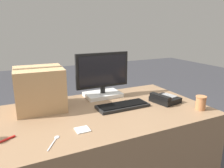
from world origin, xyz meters
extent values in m
cube|color=#8C6B4C|center=(0.00, 0.00, 0.37)|extent=(1.80, 0.90, 0.74)
cube|color=white|center=(0.25, 0.31, 0.76)|extent=(0.31, 0.21, 0.03)
cylinder|color=black|center=(0.25, 0.31, 0.80)|extent=(0.04, 0.04, 0.05)
cube|color=black|center=(0.25, 0.31, 0.98)|extent=(0.48, 0.03, 0.30)
cube|color=black|center=(0.25, 0.30, 0.98)|extent=(0.44, 0.01, 0.26)
cube|color=black|center=(0.28, -0.01, 0.75)|extent=(0.40, 0.16, 0.02)
cube|color=black|center=(0.28, -0.01, 0.77)|extent=(0.37, 0.13, 0.01)
cube|color=black|center=(0.66, -0.05, 0.76)|extent=(0.22, 0.23, 0.04)
cube|color=black|center=(0.59, -0.06, 0.80)|extent=(0.08, 0.19, 0.03)
cube|color=gray|center=(0.69, -0.04, 0.79)|extent=(0.12, 0.14, 0.01)
cylinder|color=#BC7547|center=(0.78, -0.30, 0.79)|extent=(0.07, 0.07, 0.10)
cylinder|color=#BC7547|center=(0.78, -0.30, 0.84)|extent=(0.08, 0.08, 0.01)
cube|color=silver|center=(-0.32, -0.32, 0.74)|extent=(0.07, 0.11, 0.00)
ellipsoid|color=silver|center=(-0.28, -0.25, 0.74)|extent=(0.04, 0.05, 0.00)
cube|color=tan|center=(-0.29, 0.24, 0.90)|extent=(0.36, 0.34, 0.31)
cube|color=brown|center=(-0.29, 0.24, 1.06)|extent=(0.34, 0.06, 0.00)
cylinder|color=red|center=(-0.55, -0.17, 0.75)|extent=(0.12, 0.07, 0.01)
cube|color=silver|center=(-0.12, -0.23, 0.74)|extent=(0.08, 0.08, 0.01)
camera|label=1|loc=(-0.49, -1.39, 1.35)|focal=35.00mm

